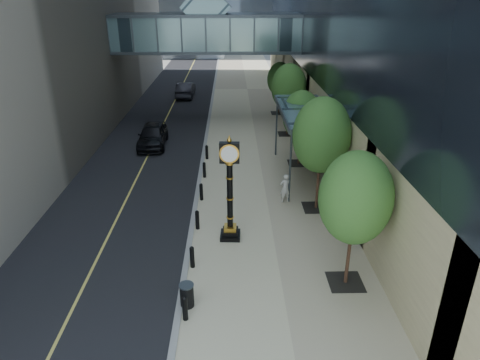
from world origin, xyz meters
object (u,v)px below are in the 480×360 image
car_near (153,135)px  car_far (186,89)px  street_clock (230,197)px  trash_bin (187,296)px  pedestrian (285,188)px

car_near → car_far: size_ratio=1.01×
street_clock → trash_bin: size_ratio=5.57×
trash_bin → car_near: car_near is taller
street_clock → car_near: bearing=116.4°
car_near → pedestrian: bearing=-49.5°
street_clock → car_far: street_clock is taller
car_near → trash_bin: bearing=-79.0°
car_far → trash_bin: bearing=96.9°
trash_bin → car_far: 34.70m
street_clock → car_far: 30.16m
pedestrian → car_near: 13.20m
street_clock → trash_bin: 5.37m
street_clock → car_near: 14.73m
street_clock → pedestrian: size_ratio=3.00×
trash_bin → car_near: 18.76m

